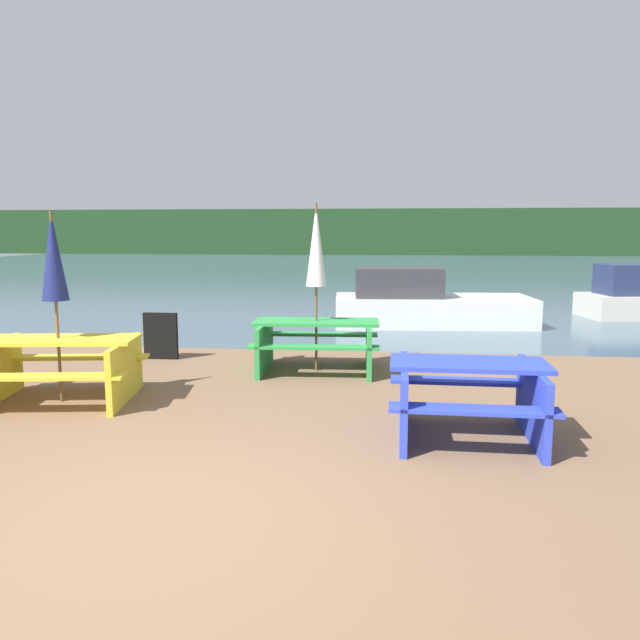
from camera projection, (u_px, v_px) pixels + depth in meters
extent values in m
plane|color=brown|center=(150.00, 520.00, 4.44)|extent=(60.00, 60.00, 0.00)
cube|color=#425B6B|center=(361.00, 268.00, 35.41)|extent=(60.00, 50.00, 0.00)
cube|color=#1E3D1E|center=(372.00, 232.00, 54.80)|extent=(80.00, 1.60, 4.00)
cube|color=blue|center=(469.00, 364.00, 6.12)|extent=(1.54, 0.73, 0.04)
cube|color=blue|center=(474.00, 410.00, 5.62)|extent=(1.54, 0.31, 0.04)
cube|color=blue|center=(462.00, 381.00, 6.70)|extent=(1.54, 0.31, 0.04)
cube|color=blue|center=(404.00, 400.00, 6.25)|extent=(0.09, 1.38, 0.73)
cube|color=blue|center=(533.00, 404.00, 6.09)|extent=(0.09, 1.38, 0.73)
cube|color=yellow|center=(58.00, 340.00, 7.45)|extent=(1.91, 0.97, 0.04)
cube|color=yellow|center=(41.00, 377.00, 6.96)|extent=(1.85, 0.55, 0.04)
cube|color=yellow|center=(76.00, 357.00, 8.04)|extent=(1.85, 0.55, 0.04)
cube|color=yellow|center=(125.00, 371.00, 7.54)|extent=(0.28, 1.37, 0.73)
cube|color=green|center=(316.00, 322.00, 9.12)|extent=(1.85, 0.79, 0.04)
cube|color=green|center=(313.00, 347.00, 8.62)|extent=(1.83, 0.37, 0.04)
cube|color=green|center=(319.00, 334.00, 9.70)|extent=(1.83, 0.37, 0.04)
cube|color=green|center=(264.00, 347.00, 9.22)|extent=(0.14, 1.38, 0.70)
cube|color=green|center=(369.00, 348.00, 9.13)|extent=(0.14, 1.38, 0.70)
cylinder|color=brown|center=(316.00, 289.00, 9.05)|extent=(0.04, 0.04, 2.44)
cone|color=white|center=(316.00, 245.00, 8.96)|extent=(0.30, 0.30, 1.18)
cylinder|color=brown|center=(56.00, 308.00, 7.40)|extent=(0.04, 0.04, 2.28)
cone|color=navy|center=(53.00, 256.00, 7.31)|extent=(0.31, 0.31, 1.05)
cube|color=silver|center=(432.00, 311.00, 13.73)|extent=(4.36, 2.10, 0.62)
cube|color=#333338|center=(398.00, 282.00, 13.67)|extent=(1.95, 1.39, 0.63)
cube|color=navy|center=(634.00, 279.00, 14.78)|extent=(1.68, 1.26, 0.72)
cube|color=black|center=(161.00, 336.00, 10.02)|extent=(0.55, 0.08, 0.75)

